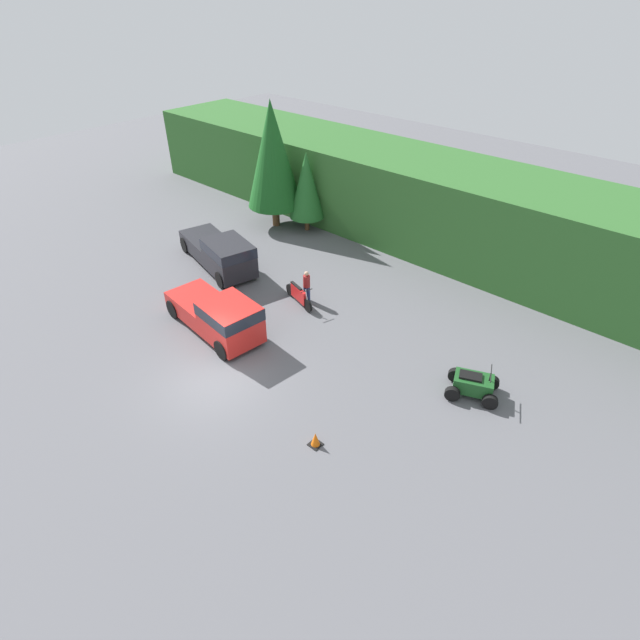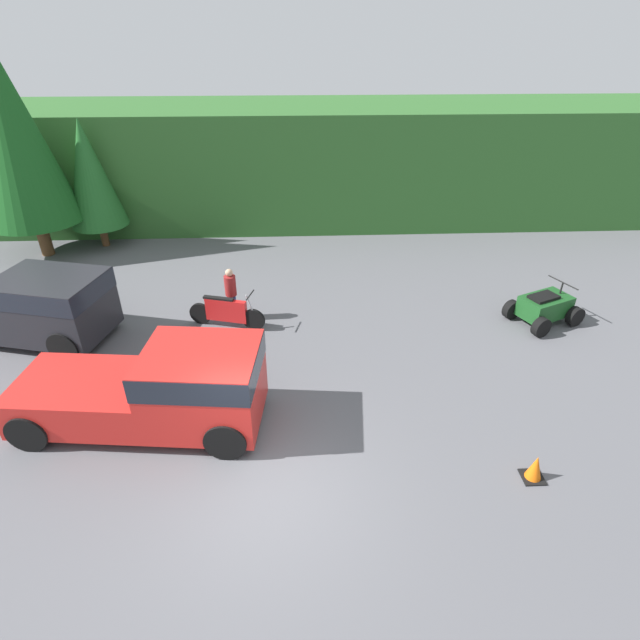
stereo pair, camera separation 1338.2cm
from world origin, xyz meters
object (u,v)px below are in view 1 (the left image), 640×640
Objects in this scene: pickup_truck_second at (221,252)px; quad_atv at (473,385)px; rider_person at (307,285)px; dirt_bike at (299,295)px; pickup_truck_red at (220,315)px; traffic_cone at (315,440)px.

pickup_truck_second is 2.70× the size of quad_atv.
rider_person is (5.51, 0.68, -0.13)m from pickup_truck_second.
quad_atv is at bearing 14.35° from dirt_bike.
pickup_truck_second reaches higher than quad_atv.
pickup_truck_second is 5.55m from rider_person.
dirt_bike is at bearing -86.18° from rider_person.
pickup_truck_red is 5.93m from pickup_truck_second.
rider_person is at bearing 20.81° from pickup_truck_second.
quad_atv is at bearing 15.06° from rider_person.
traffic_cone is (11.86, -5.64, -0.75)m from pickup_truck_second.
pickup_truck_red is 2.35× the size of quad_atv.
pickup_truck_second is at bearing 154.54° from traffic_cone.
rider_person is (-9.02, 0.59, 0.41)m from quad_atv.
traffic_cone is (6.47, -5.89, -0.21)m from dirt_bike.
dirt_bike is 8.75m from traffic_cone.
rider_person is (0.92, 4.44, -0.13)m from pickup_truck_red.
pickup_truck_second reaches higher than rider_person.
pickup_truck_red is 9.69× the size of traffic_cone.
pickup_truck_second is 14.54m from quad_atv.
dirt_bike reaches higher than traffic_cone.
quad_atv is (9.94, 3.86, -0.54)m from pickup_truck_red.
traffic_cone is at bearing -27.01° from dirt_bike.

